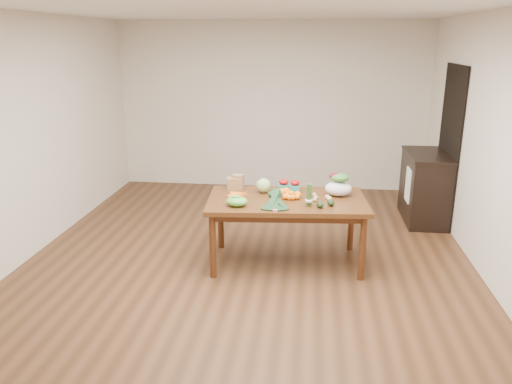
# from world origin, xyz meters

# --- Properties ---
(floor) EXTENTS (6.00, 6.00, 0.00)m
(floor) POSITION_xyz_m (0.00, 0.00, 0.00)
(floor) COLOR #55341D
(floor) RESTS_ON ground
(ceiling) EXTENTS (5.00, 6.00, 0.02)m
(ceiling) POSITION_xyz_m (0.00, 0.00, 2.70)
(ceiling) COLOR white
(ceiling) RESTS_ON room_walls
(room_walls) EXTENTS (5.02, 6.02, 2.70)m
(room_walls) POSITION_xyz_m (0.00, 0.00, 1.35)
(room_walls) COLOR beige
(room_walls) RESTS_ON floor
(dining_table) EXTENTS (1.77, 1.07, 0.75)m
(dining_table) POSITION_xyz_m (0.43, 0.00, 0.38)
(dining_table) COLOR #4A2C11
(dining_table) RESTS_ON floor
(doorway_dark) EXTENTS (0.02, 1.00, 2.10)m
(doorway_dark) POSITION_xyz_m (2.48, 1.60, 1.05)
(doorway_dark) COLOR black
(doorway_dark) RESTS_ON floor
(cabinet) EXTENTS (0.52, 1.02, 0.94)m
(cabinet) POSITION_xyz_m (2.22, 1.60, 0.47)
(cabinet) COLOR black
(cabinet) RESTS_ON floor
(dish_towel) EXTENTS (0.02, 0.28, 0.45)m
(dish_towel) POSITION_xyz_m (1.96, 1.40, 0.55)
(dish_towel) COLOR white
(dish_towel) RESTS_ON cabinet
(paper_bag) EXTENTS (0.25, 0.21, 0.17)m
(paper_bag) POSITION_xyz_m (-0.19, 0.30, 0.83)
(paper_bag) COLOR olive
(paper_bag) RESTS_ON dining_table
(cabbage) EXTENTS (0.16, 0.16, 0.16)m
(cabbage) POSITION_xyz_m (0.15, 0.20, 0.83)
(cabbage) COLOR #A2C26F
(cabbage) RESTS_ON dining_table
(strawberry_basket_a) EXTENTS (0.12, 0.12, 0.10)m
(strawberry_basket_a) POSITION_xyz_m (0.37, 0.30, 0.80)
(strawberry_basket_a) COLOR #AF120B
(strawberry_basket_a) RESTS_ON dining_table
(strawberry_basket_b) EXTENTS (0.12, 0.12, 0.10)m
(strawberry_basket_b) POSITION_xyz_m (0.50, 0.29, 0.80)
(strawberry_basket_b) COLOR #BA0C0C
(strawberry_basket_b) RESTS_ON dining_table
(orange_a) EXTENTS (0.09, 0.09, 0.09)m
(orange_a) POSITION_xyz_m (0.36, 0.09, 0.79)
(orange_a) COLOR orange
(orange_a) RESTS_ON dining_table
(orange_b) EXTENTS (0.09, 0.09, 0.09)m
(orange_b) POSITION_xyz_m (0.41, 0.12, 0.79)
(orange_b) COLOR #FF600F
(orange_b) RESTS_ON dining_table
(orange_c) EXTENTS (0.08, 0.08, 0.08)m
(orange_c) POSITION_xyz_m (0.54, 0.05, 0.79)
(orange_c) COLOR #DD5D0D
(orange_c) RESTS_ON dining_table
(mandarin_cluster) EXTENTS (0.19, 0.19, 0.10)m
(mandarin_cluster) POSITION_xyz_m (0.47, 0.01, 0.80)
(mandarin_cluster) COLOR orange
(mandarin_cluster) RESTS_ON dining_table
(carrots) EXTENTS (0.24, 0.26, 0.03)m
(carrots) POSITION_xyz_m (-0.11, 0.03, 0.76)
(carrots) COLOR orange
(carrots) RESTS_ON dining_table
(snap_pea_bag) EXTENTS (0.23, 0.17, 0.10)m
(snap_pea_bag) POSITION_xyz_m (-0.08, -0.30, 0.80)
(snap_pea_bag) COLOR #61AF3B
(snap_pea_bag) RESTS_ON dining_table
(kale_bunch) EXTENTS (0.35, 0.42, 0.16)m
(kale_bunch) POSITION_xyz_m (0.32, -0.33, 0.83)
(kale_bunch) COLOR black
(kale_bunch) RESTS_ON dining_table
(asparagus_bundle) EXTENTS (0.09, 0.12, 0.26)m
(asparagus_bundle) POSITION_xyz_m (0.66, -0.23, 0.88)
(asparagus_bundle) COLOR #55873E
(asparagus_bundle) RESTS_ON dining_table
(potato_a) EXTENTS (0.05, 0.04, 0.04)m
(potato_a) POSITION_xyz_m (0.74, 0.02, 0.77)
(potato_a) COLOR #D2B979
(potato_a) RESTS_ON dining_table
(potato_b) EXTENTS (0.05, 0.04, 0.04)m
(potato_b) POSITION_xyz_m (0.73, -0.06, 0.77)
(potato_b) COLOR tan
(potato_b) RESTS_ON dining_table
(potato_c) EXTENTS (0.05, 0.05, 0.05)m
(potato_c) POSITION_xyz_m (0.86, 0.05, 0.77)
(potato_c) COLOR tan
(potato_c) RESTS_ON dining_table
(potato_d) EXTENTS (0.05, 0.04, 0.04)m
(potato_d) POSITION_xyz_m (0.72, 0.12, 0.77)
(potato_d) COLOR tan
(potato_d) RESTS_ON dining_table
(potato_e) EXTENTS (0.06, 0.05, 0.05)m
(potato_e) POSITION_xyz_m (0.88, -0.02, 0.77)
(potato_e) COLOR #DBAF7E
(potato_e) RESTS_ON dining_table
(avocado_a) EXTENTS (0.09, 0.12, 0.07)m
(avocado_a) POSITION_xyz_m (0.78, -0.26, 0.78)
(avocado_a) COLOR black
(avocado_a) RESTS_ON dining_table
(avocado_b) EXTENTS (0.10, 0.12, 0.07)m
(avocado_b) POSITION_xyz_m (0.89, -0.19, 0.79)
(avocado_b) COLOR black
(avocado_b) RESTS_ON dining_table
(salad_bag) EXTENTS (0.31, 0.24, 0.23)m
(salad_bag) POSITION_xyz_m (0.98, 0.17, 0.86)
(salad_bag) COLOR silver
(salad_bag) RESTS_ON dining_table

